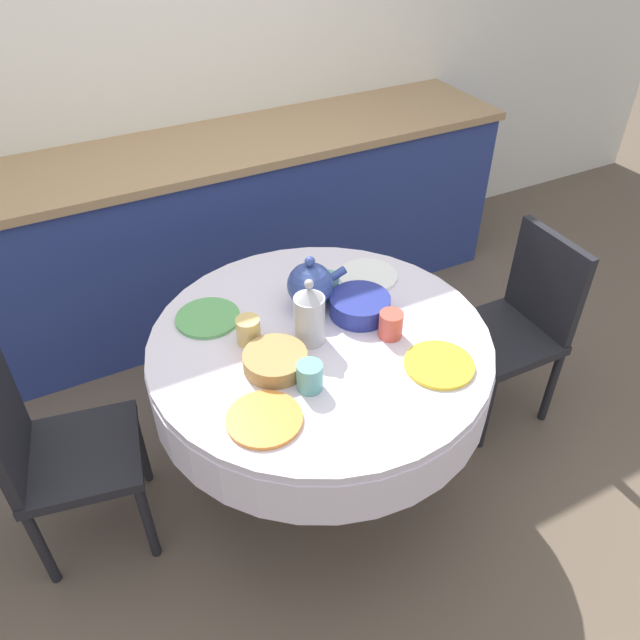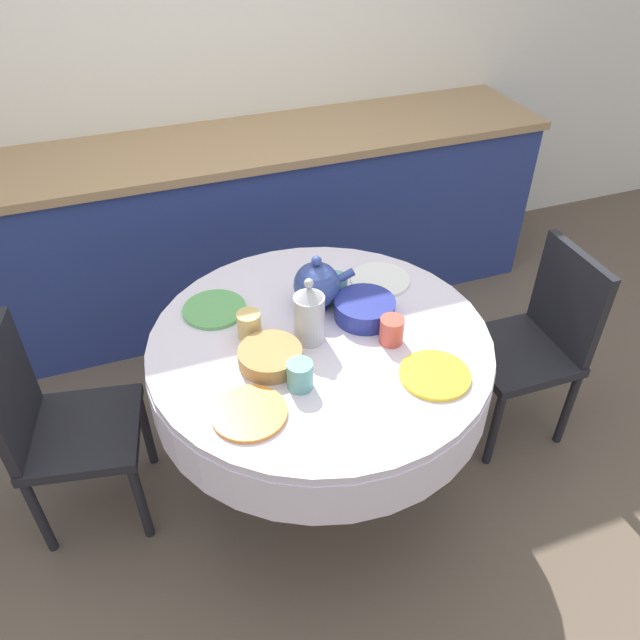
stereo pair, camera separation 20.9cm
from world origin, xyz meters
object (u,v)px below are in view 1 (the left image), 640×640
object	(u,v)px
chair_left	(518,321)
teapot	(311,285)
chair_right	(53,448)
coffee_carafe	(309,315)

from	to	relation	value
chair_left	teapot	bearing A→B (deg)	78.73
chair_right	coffee_carafe	world-z (taller)	coffee_carafe
chair_right	teapot	xyz separation A→B (m)	(0.97, 0.00, 0.35)
coffee_carafe	chair_left	bearing A→B (deg)	-1.53
chair_right	coffee_carafe	size ratio (longest dim) A/B	3.43
chair_left	chair_right	bearing A→B (deg)	85.17
chair_left	teapot	xyz separation A→B (m)	(-0.88, 0.19, 0.35)
chair_left	teapot	distance (m)	0.97
teapot	chair_left	bearing A→B (deg)	-12.31
chair_left	coffee_carafe	world-z (taller)	coffee_carafe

